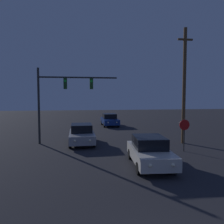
% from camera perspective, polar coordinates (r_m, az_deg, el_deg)
% --- Properties ---
extents(car_near, '(2.29, 4.59, 1.61)m').
position_cam_1_polar(car_near, '(12.65, 9.84, -10.04)').
color(car_near, beige).
rests_on(car_near, ground_plane).
extents(car_mid, '(2.07, 4.51, 1.61)m').
position_cam_1_polar(car_mid, '(18.18, -7.93, -5.72)').
color(car_mid, '#99999E').
rests_on(car_mid, ground_plane).
extents(car_far, '(2.07, 4.51, 1.61)m').
position_cam_1_polar(car_far, '(29.07, -0.61, -2.04)').
color(car_far, navy).
rests_on(car_far, ground_plane).
extents(traffic_signal_mast, '(6.53, 0.30, 6.21)m').
position_cam_1_polar(traffic_signal_mast, '(18.53, -13.34, 4.96)').
color(traffic_signal_mast, '#2D2D2D').
rests_on(traffic_signal_mast, ground_plane).
extents(stop_sign, '(0.75, 0.07, 2.27)m').
position_cam_1_polar(stop_sign, '(16.24, 18.37, -4.25)').
color(stop_sign, '#2D2D2D').
rests_on(stop_sign, ground_plane).
extents(utility_pole, '(1.25, 0.28, 9.42)m').
position_cam_1_polar(utility_pole, '(18.94, 18.33, 6.73)').
color(utility_pole, brown).
rests_on(utility_pole, ground_plane).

